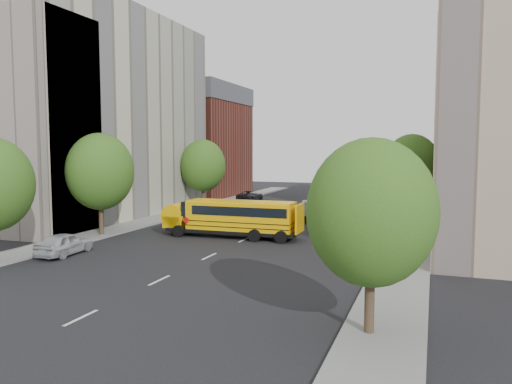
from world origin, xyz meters
The scene contains 22 objects.
ground centered at (0.00, 0.00, 0.00)m, with size 120.00×120.00×0.00m, color black.
sidewalk_left centered at (-11.50, 5.00, 0.06)m, with size 3.00×80.00×0.12m, color slate.
sidewalk_right centered at (11.50, 5.00, 0.06)m, with size 3.00×80.00×0.12m, color slate.
lane_markings centered at (0.00, 10.00, 0.01)m, with size 0.15×64.00×0.01m, color silver.
building_left_cream centered at (-18.00, 6.00, 10.00)m, with size 10.00×26.00×20.00m, color #B9B494.
building_left_redbrick centered at (-18.00, 28.00, 6.50)m, with size 10.00×15.00×13.00m, color maroon.
building_left_near centered at (-18.00, -4.50, 8.50)m, with size 10.00×7.00×17.00m, color tan.
building_right_far centered at (18.00, 20.00, 9.00)m, with size 10.00×22.00×18.00m, color tan.
building_right_sidewall centered at (18.00, 9.00, 9.00)m, with size 10.10×0.30×18.00m, color brown.
street_tree_1 centered at (-11.00, -4.00, 4.95)m, with size 5.12×5.12×7.90m.
street_tree_2 centered at (-11.00, 14.00, 4.83)m, with size 4.99×4.99×7.71m.
street_tree_3 centered at (11.00, -18.00, 4.45)m, with size 4.61×4.61×7.11m.
street_tree_4 centered at (11.00, 14.00, 5.08)m, with size 5.25×5.25×8.10m.
street_tree_5 centered at (11.00, 26.00, 4.70)m, with size 4.86×4.86×7.51m.
school_bus centered at (-1.33, -1.25, 1.60)m, with size 10.18×2.64×2.86m.
safari_truck centered at (4.78, 8.63, 1.42)m, with size 6.55×3.30×2.68m.
parked_car_0 centered at (-8.80, -10.67, 0.73)m, with size 1.72×4.27×1.45m, color #BBBCC2.
parked_car_1 centered at (-8.80, 7.38, 0.75)m, with size 1.60×4.58×1.51m, color silver.
parked_car_2 centered at (-9.18, 24.06, 0.64)m, with size 2.12×4.59×1.28m, color black.
parked_car_3 centered at (9.60, -5.75, 0.70)m, with size 1.96×4.83×1.40m, color maroon.
parked_car_4 centered at (9.60, 10.63, 0.66)m, with size 1.56×3.89×1.32m, color #333B5A.
parked_car_5 centered at (9.60, 26.08, 0.78)m, with size 1.65×4.74×1.56m, color #A0A09B.
Camera 1 is at (13.05, -35.81, 6.71)m, focal length 35.00 mm.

